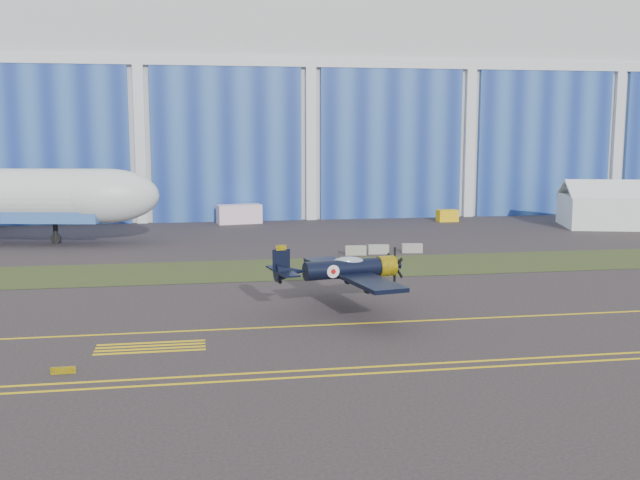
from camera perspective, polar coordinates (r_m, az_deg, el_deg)
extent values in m
plane|color=#362F30|center=(52.85, 7.66, -4.71)|extent=(260.00, 260.00, 0.00)
cube|color=#475128|center=(66.06, 4.07, -2.00)|extent=(260.00, 10.00, 0.02)
cube|color=silver|center=(122.14, -2.39, 9.83)|extent=(220.00, 45.00, 30.00)
cube|color=navy|center=(99.54, -0.70, 7.29)|extent=(220.00, 0.60, 20.00)
cube|color=silver|center=(99.85, -0.71, 13.38)|extent=(220.00, 0.70, 1.20)
cube|color=yellow|center=(48.23, 9.43, -6.01)|extent=(200.00, 0.20, 0.02)
cube|color=yellow|center=(39.73, 13.94, -9.29)|extent=(80.00, 0.20, 0.02)
cube|color=yellow|center=(40.61, 13.37, -8.88)|extent=(80.00, 0.20, 0.02)
cube|color=yellow|center=(39.47, -18.97, -9.37)|extent=(1.20, 0.15, 0.35)
cube|color=#F4CFE2|center=(96.55, -6.17, 1.98)|extent=(5.86, 3.08, 2.42)
cube|color=yellow|center=(99.58, 9.67, 1.84)|extent=(2.65, 1.70, 1.52)
cube|color=#999885|center=(71.86, 2.74, -0.80)|extent=(2.06, 0.82, 0.90)
cube|color=#97988A|center=(72.65, 4.47, -0.71)|extent=(2.04, 0.76, 0.90)
cube|color=gray|center=(73.67, 7.03, -0.62)|extent=(2.06, 0.84, 0.90)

